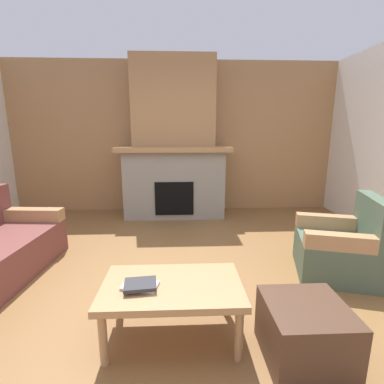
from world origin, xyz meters
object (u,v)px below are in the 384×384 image
Objects in this scene: fireplace at (174,150)px; ottoman at (305,332)px; armchair at (342,248)px; coffee_table at (172,291)px.

fireplace reaches higher than ottoman.
armchair is (1.78, -2.28, -0.87)m from fireplace.
fireplace is 3.23m from coffee_table.
ottoman is at bearing -75.02° from fireplace.
coffee_table is (-1.75, -0.86, 0.08)m from armchair.
ottoman is at bearing -15.86° from coffee_table.
ottoman is at bearing -128.40° from armchair.
coffee_table is (0.03, -3.13, -0.79)m from fireplace.
fireplace is 2.87× the size of armchair.
armchair is at bearing -51.94° from fireplace.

